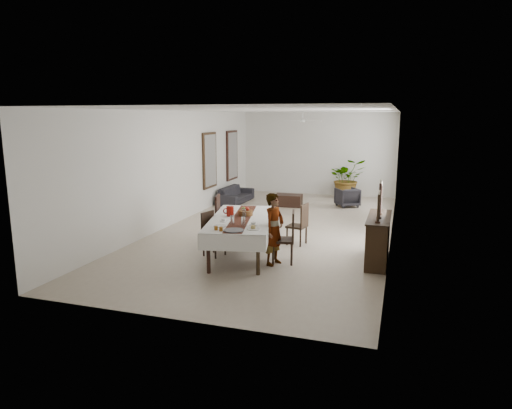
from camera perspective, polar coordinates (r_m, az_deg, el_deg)
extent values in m
cube|color=#B4A58F|center=(12.59, 2.71, -3.04)|extent=(6.00, 12.00, 0.00)
cube|color=white|center=(12.22, 2.85, 11.68)|extent=(6.00, 12.00, 0.02)
cube|color=silver|center=(18.14, 7.75, 6.30)|extent=(6.00, 0.02, 3.20)
cube|color=silver|center=(6.77, -10.58, -1.54)|extent=(6.00, 0.02, 3.20)
cube|color=silver|center=(13.40, -9.75, 4.62)|extent=(0.02, 12.00, 3.20)
cube|color=silver|center=(11.89, 16.90, 3.52)|extent=(0.02, 12.00, 3.20)
cube|color=black|center=(10.05, -1.83, -1.91)|extent=(1.65, 2.84, 0.06)
cylinder|color=black|center=(9.03, -5.97, -6.19)|extent=(0.09, 0.09, 0.78)
cylinder|color=black|center=(8.89, 0.26, -6.41)|extent=(0.09, 0.09, 0.78)
cylinder|color=black|center=(11.43, -3.42, -2.48)|extent=(0.09, 0.09, 0.78)
cylinder|color=black|center=(11.32, 1.48, -2.60)|extent=(0.09, 0.09, 0.78)
cube|color=silver|center=(10.04, -1.83, -1.72)|extent=(1.88, 3.08, 0.01)
cube|color=white|center=(10.18, -5.46, -2.52)|extent=(0.61, 2.81, 0.33)
cube|color=white|center=(10.02, 1.87, -2.70)|extent=(0.61, 2.81, 0.33)
cube|color=white|center=(8.71, -3.06, -4.81)|extent=(1.28, 0.29, 0.33)
cube|color=white|center=(11.46, -0.89, -0.95)|extent=(1.28, 0.29, 0.33)
cube|color=#592819|center=(10.04, -1.83, -1.67)|extent=(0.96, 2.80, 0.00)
cylinder|color=maroon|center=(10.22, -3.26, -0.84)|extent=(0.20, 0.20, 0.22)
torus|color=maroon|center=(10.23, -3.78, -0.83)|extent=(0.14, 0.05, 0.13)
cylinder|color=white|center=(9.30, -1.60, -2.11)|extent=(0.08, 0.08, 0.19)
cylinder|color=white|center=(9.44, -2.99, -1.92)|extent=(0.08, 0.08, 0.19)
cylinder|color=silver|center=(10.07, -1.48, -1.10)|extent=(0.08, 0.08, 0.19)
cylinder|color=white|center=(9.35, -0.34, -2.42)|extent=(0.10, 0.10, 0.07)
cylinder|color=silver|center=(9.36, -0.34, -2.58)|extent=(0.17, 0.17, 0.01)
cylinder|color=white|center=(9.71, -4.08, -1.95)|extent=(0.10, 0.10, 0.07)
cylinder|color=silver|center=(9.71, -4.08, -2.10)|extent=(0.17, 0.17, 0.01)
cylinder|color=white|center=(9.03, -0.35, -3.07)|extent=(0.27, 0.27, 0.02)
sphere|color=tan|center=(9.02, -0.35, -2.88)|extent=(0.10, 0.10, 0.10)
cylinder|color=silver|center=(9.29, -4.55, -2.71)|extent=(0.27, 0.27, 0.02)
cylinder|color=white|center=(10.68, -3.29, -0.88)|extent=(0.27, 0.27, 0.02)
cylinder|color=#393A3E|center=(8.91, -2.81, -3.25)|extent=(0.40, 0.40, 0.02)
cylinder|color=#9B5816|center=(8.91, -4.40, -3.07)|extent=(0.07, 0.07, 0.08)
cylinder|color=brown|center=(9.00, -5.03, -2.94)|extent=(0.07, 0.07, 0.08)
cylinder|color=brown|center=(10.29, -1.32, -1.05)|extent=(0.33, 0.33, 0.11)
sphere|color=#9F1B0F|center=(10.29, -1.13, -0.58)|extent=(0.10, 0.10, 0.10)
sphere|color=#4E7723|center=(10.31, -1.55, -0.56)|extent=(0.09, 0.09, 0.09)
cube|color=black|center=(9.62, 3.37, -4.46)|extent=(0.56, 0.56, 0.05)
cylinder|color=black|center=(9.50, 4.47, -6.29)|extent=(0.06, 0.06, 0.46)
cylinder|color=black|center=(9.87, 4.50, -5.63)|extent=(0.06, 0.06, 0.46)
cylinder|color=black|center=(9.51, 2.15, -6.24)|extent=(0.06, 0.06, 0.46)
cylinder|color=black|center=(9.88, 2.27, -5.59)|extent=(0.06, 0.06, 0.46)
cube|color=black|center=(9.53, 4.66, -2.64)|extent=(0.14, 0.47, 0.59)
cube|color=black|center=(11.01, 5.12, -2.73)|extent=(0.50, 0.50, 0.05)
cylinder|color=black|center=(10.85, 5.57, -4.23)|extent=(0.05, 0.05, 0.42)
cylinder|color=black|center=(11.16, 6.28, -3.82)|extent=(0.05, 0.05, 0.42)
cylinder|color=black|center=(10.98, 3.90, -4.01)|extent=(0.05, 0.05, 0.42)
cylinder|color=black|center=(11.29, 4.65, -3.61)|extent=(0.05, 0.05, 0.42)
cube|color=black|center=(10.87, 6.08, -1.36)|extent=(0.12, 0.43, 0.54)
cube|color=black|center=(10.13, -5.23, -4.02)|extent=(0.51, 0.51, 0.05)
cylinder|color=black|center=(10.42, -5.33, -4.90)|extent=(0.05, 0.05, 0.41)
cylinder|color=black|center=(10.18, -6.56, -5.31)|extent=(0.05, 0.05, 0.41)
cylinder|color=black|center=(10.22, -3.87, -5.20)|extent=(0.05, 0.05, 0.41)
cylinder|color=black|center=(9.96, -5.08, -5.64)|extent=(0.05, 0.05, 0.41)
cube|color=black|center=(10.18, -6.08, -2.33)|extent=(0.16, 0.41, 0.53)
cube|color=black|center=(11.17, -3.67, -2.14)|extent=(0.59, 0.59, 0.06)
cylinder|color=black|center=(11.46, -4.49, -3.21)|extent=(0.06, 0.06, 0.49)
cylinder|color=black|center=(11.08, -4.84, -3.72)|extent=(0.06, 0.06, 0.49)
cylinder|color=black|center=(11.40, -2.49, -3.27)|extent=(0.06, 0.06, 0.49)
cylinder|color=black|center=(11.02, -2.77, -3.78)|extent=(0.06, 0.06, 0.49)
cube|color=black|center=(11.14, -4.83, -0.43)|extent=(0.15, 0.49, 0.63)
imported|color=#96989E|center=(9.43, 2.28, -3.11)|extent=(0.51, 0.63, 1.50)
cube|color=black|center=(9.97, 15.01, -4.33)|extent=(0.42, 1.59, 0.95)
cube|color=black|center=(9.86, 15.15, -1.56)|extent=(0.47, 1.65, 0.03)
cylinder|color=black|center=(9.28, 14.98, -2.12)|extent=(0.11, 0.11, 0.03)
cylinder|color=black|center=(9.22, 15.06, -0.42)|extent=(0.05, 0.05, 0.53)
cylinder|color=white|center=(9.17, 15.16, 1.47)|extent=(0.04, 0.04, 0.08)
cylinder|color=black|center=(9.69, 15.11, -1.58)|extent=(0.11, 0.11, 0.03)
cylinder|color=black|center=(9.62, 15.22, 0.52)|extent=(0.05, 0.05, 0.69)
cylinder|color=silver|center=(9.56, 15.34, 2.80)|extent=(0.04, 0.04, 0.08)
cylinder|color=black|center=(10.11, 15.24, -1.08)|extent=(0.11, 0.11, 0.03)
cylinder|color=black|center=(10.05, 15.33, 0.64)|extent=(0.05, 0.05, 0.58)
cylinder|color=beige|center=(10.00, 15.42, 2.52)|extent=(0.04, 0.04, 0.08)
imported|color=#262429|center=(16.40, -2.57, 1.25)|extent=(0.81, 1.95, 0.56)
imported|color=#28252A|center=(15.90, 11.34, 0.88)|extent=(0.95, 0.96, 0.64)
cube|color=black|center=(15.74, 4.08, 0.53)|extent=(0.94, 0.65, 0.40)
imported|color=#2C5923|center=(17.58, 11.33, 3.23)|extent=(1.65, 1.54, 1.49)
cube|color=black|center=(15.35, -5.82, 5.51)|extent=(0.06, 1.05, 1.85)
cube|color=silver|center=(15.34, -5.70, 5.51)|extent=(0.01, 0.90, 1.70)
cube|color=black|center=(17.29, -3.03, 6.16)|extent=(0.06, 1.05, 1.85)
cube|color=silver|center=(17.28, -2.92, 6.15)|extent=(0.01, 0.90, 1.70)
cylinder|color=silver|center=(15.14, 5.84, 11.12)|extent=(0.04, 0.04, 0.20)
cylinder|color=white|center=(15.14, 5.83, 10.36)|extent=(0.16, 0.16, 0.08)
cube|color=silver|center=(15.48, 6.10, 10.37)|extent=(0.10, 0.55, 0.01)
cube|color=silver|center=(14.80, 5.54, 10.36)|extent=(0.10, 0.55, 0.01)
cube|color=silver|center=(15.07, 7.15, 10.33)|extent=(0.55, 0.10, 0.01)
cube|color=silver|center=(15.22, 4.52, 10.39)|extent=(0.55, 0.10, 0.01)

